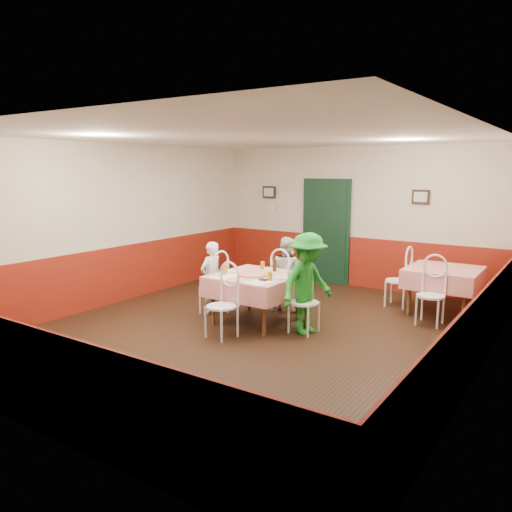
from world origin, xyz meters
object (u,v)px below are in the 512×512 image
Objects in this scene: main_table at (256,299)px; wallet at (263,280)px; chair_second_b at (431,296)px; beer_bottle at (275,264)px; chair_left at (214,287)px; pizza at (253,274)px; glass_c at (263,265)px; chair_right at (304,303)px; glass_a at (225,270)px; glass_b at (270,276)px; chair_near at (221,307)px; diner_left at (211,278)px; chair_second_a at (398,281)px; diner_far at (287,273)px; second_table at (443,291)px; diner_right at (307,284)px; chair_far at (285,284)px.

wallet is (0.32, -0.28, 0.40)m from main_table.
beer_bottle reaches higher than chair_second_b.
pizza is at bearing 88.46° from chair_left.
chair_right is at bearing -23.18° from glass_c.
glass_b is at bearing 1.90° from glass_a.
glass_a is (-0.38, 0.59, 0.39)m from chair_near.
diner_left reaches higher than wallet.
chair_near is (0.83, -0.87, 0.00)m from chair_left.
chair_near is (-0.87, -0.83, 0.00)m from chair_right.
pizza is at bearing 24.85° from glass_a.
wallet is at bearing -26.48° from chair_second_a.
diner_far is at bearing 108.69° from glass_b.
diner_far is (0.03, 1.75, 0.17)m from chair_near.
chair_left reaches higher than glass_c.
chair_right is (-1.42, -2.16, 0.08)m from second_table.
chair_second_a is 1.06m from chair_second_b.
chair_near is at bearing 135.35° from chair_right.
diner_left is at bearing 90.35° from chair_right.
glass_b is at bearing -63.99° from beer_bottle.
diner_far is (0.42, 1.16, -0.21)m from glass_a.
chair_right is 0.91m from pizza.
chair_near is at bearing -119.33° from wallet.
diner_left is at bearing -156.64° from chair_second_b.
diner_left is 1.81m from diner_right.
beer_bottle is (0.25, -0.04, 0.05)m from glass_c.
wallet is at bearing -72.12° from beer_bottle.
glass_a reaches higher than chair_far.
diner_left reaches higher than chair_far.
diner_right is at bearing -16.12° from chair_second_a.
chair_left is 1.33m from glass_b.
diner_right is (-1.37, -2.16, 0.36)m from second_table.
chair_left and chair_second_b have the same top height.
chair_second_a reaches higher than main_table.
chair_near is at bearing 146.53° from diner_right.
chair_left is 1.20m from chair_near.
pizza is at bearing 95.44° from chair_right.
glass_b is (0.38, -1.08, 0.37)m from chair_far.
chair_far is 0.18m from diner_far.
glass_c is at bearing 171.38° from beer_bottle.
diner_right is (-0.62, -2.16, 0.29)m from chair_second_a.
second_table is at bearing -18.11° from diner_right.
glass_c is (-0.14, 0.49, 0.05)m from pizza.
chair_right and chair_second_b have the same top height.
chair_left is 1.00× the size of chair_right.
second_table is 1.24× the size of chair_near.
glass_b is at bearing 117.07° from diner_far.
chair_second_a is 0.72× the size of diner_far.
glass_a is 0.66× the size of beer_bottle.
diner_right is at bearing 3.67° from pizza.
beer_bottle is at bearing 78.16° from diner_right.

